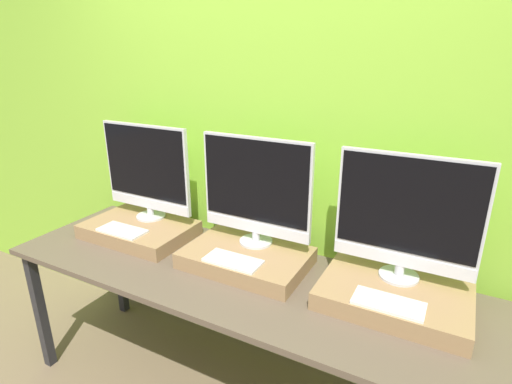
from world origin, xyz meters
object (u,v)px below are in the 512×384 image
monitor_left (147,170)px  keyboard_right (388,303)px  monitor_center (256,189)px  monitor_right (407,216)px  keyboard_left (122,230)px  keyboard_center (233,260)px

monitor_left → keyboard_right: size_ratio=2.15×
monitor_center → keyboard_right: bearing=-17.8°
monitor_center → monitor_right: (0.70, 0.00, 0.00)m
keyboard_left → keyboard_right: 1.40m
monitor_left → monitor_right: same height
keyboard_center → monitor_left: bearing=162.2°
monitor_center → keyboard_right: (0.70, -0.23, -0.28)m
monitor_right → keyboard_right: monitor_right is taller
monitor_center → keyboard_right: size_ratio=2.15×
monitor_left → keyboard_center: bearing=-17.8°
keyboard_left → monitor_right: monitor_right is taller
keyboard_left → keyboard_center: same height
monitor_left → keyboard_right: bearing=-9.1°
monitor_center → keyboard_center: 0.36m
monitor_right → keyboard_left: bearing=-170.9°
monitor_left → keyboard_center: 0.79m
keyboard_left → keyboard_center: size_ratio=1.00×
monitor_left → keyboard_center: size_ratio=2.15×
keyboard_left → keyboard_right: same height
monitor_center → keyboard_center: (0.00, -0.23, -0.28)m
monitor_left → keyboard_right: 1.45m
monitor_left → keyboard_right: (1.40, -0.23, -0.28)m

